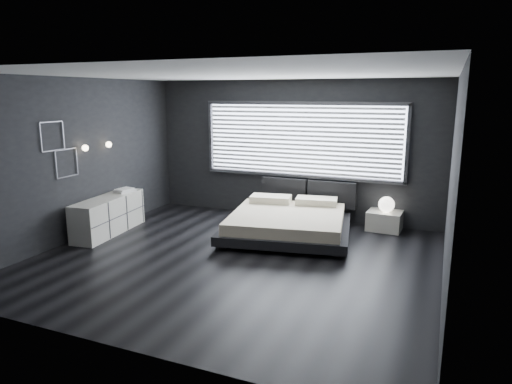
% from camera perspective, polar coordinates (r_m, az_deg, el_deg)
% --- Properties ---
extents(room, '(6.04, 6.00, 2.80)m').
position_cam_1_polar(room, '(6.82, -2.77, 2.71)').
color(room, black).
rests_on(room, ground).
extents(window, '(4.14, 0.09, 1.52)m').
position_cam_1_polar(window, '(9.22, 5.63, 6.46)').
color(window, white).
rests_on(window, ground).
extents(headboard, '(1.96, 0.16, 0.52)m').
position_cam_1_polar(headboard, '(9.28, 6.45, -0.02)').
color(headboard, black).
rests_on(headboard, ground).
extents(sconce_near, '(0.18, 0.11, 0.11)m').
position_cam_1_polar(sconce_near, '(8.48, -20.58, 5.17)').
color(sconce_near, silver).
rests_on(sconce_near, ground).
extents(sconce_far, '(0.18, 0.11, 0.11)m').
position_cam_1_polar(sconce_far, '(8.92, -17.95, 5.67)').
color(sconce_far, silver).
rests_on(sconce_far, ground).
extents(wall_art_upper, '(0.01, 0.48, 0.48)m').
position_cam_1_polar(wall_art_upper, '(8.10, -24.10, 6.38)').
color(wall_art_upper, '#47474C').
rests_on(wall_art_upper, ground).
extents(wall_art_lower, '(0.01, 0.48, 0.48)m').
position_cam_1_polar(wall_art_lower, '(8.32, -22.58, 3.37)').
color(wall_art_lower, '#47474C').
rests_on(wall_art_lower, ground).
extents(bed, '(2.52, 2.44, 0.57)m').
position_cam_1_polar(bed, '(8.24, 3.96, -3.76)').
color(bed, black).
rests_on(bed, ground).
extents(nightstand, '(0.64, 0.55, 0.36)m').
position_cam_1_polar(nightstand, '(8.94, 15.76, -3.46)').
color(nightstand, silver).
rests_on(nightstand, ground).
extents(orb_lamp, '(0.29, 0.29, 0.29)m').
position_cam_1_polar(orb_lamp, '(8.81, 16.00, -1.51)').
color(orb_lamp, white).
rests_on(orb_lamp, nightstand).
extents(dresser, '(0.65, 1.73, 0.68)m').
position_cam_1_polar(dresser, '(8.81, -17.92, -2.76)').
color(dresser, silver).
rests_on(dresser, ground).
extents(book_stack, '(0.35, 0.41, 0.07)m').
position_cam_1_polar(book_stack, '(9.07, -16.10, 0.20)').
color(book_stack, white).
rests_on(book_stack, dresser).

